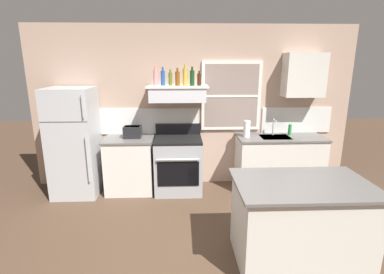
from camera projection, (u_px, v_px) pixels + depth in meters
ground_plane at (201, 263)px, 3.17m from camera, size 16.00×16.00×0.00m
back_wall at (194, 107)px, 4.98m from camera, size 5.40×0.11×2.70m
refrigerator at (74, 142)px, 4.65m from camera, size 0.70×0.72×1.73m
counter_left_of_stove at (130, 165)px, 4.85m from camera, size 0.79×0.63×0.91m
toaster at (133, 132)px, 4.74m from camera, size 0.30×0.20×0.19m
stove_range at (178, 164)px, 4.84m from camera, size 0.76×0.69×1.09m
range_hood_shelf at (178, 93)px, 4.64m from camera, size 0.96×0.52×0.24m
bottle_rose_pink at (156, 77)px, 4.60m from camera, size 0.07×0.07×0.31m
bottle_blue_liqueur at (163, 78)px, 4.60m from camera, size 0.07×0.07×0.29m
bottle_olive_oil_square at (170, 79)px, 4.60m from camera, size 0.06×0.06×0.25m
bottle_amber_wine at (178, 78)px, 4.56m from camera, size 0.07×0.07×0.27m
bottle_champagne_gold_foil at (185, 77)px, 4.56m from camera, size 0.08×0.08×0.33m
bottle_dark_green_wine at (192, 78)px, 4.54m from camera, size 0.07×0.07×0.29m
bottle_brown_stout at (199, 79)px, 4.57m from camera, size 0.06×0.06×0.23m
counter_right_with_sink at (279, 162)px, 4.95m from camera, size 1.43×0.63×0.91m
sink_faucet at (274, 125)px, 4.88m from camera, size 0.03×0.17×0.28m
paper_towel_roll at (247, 129)px, 4.78m from camera, size 0.11×0.11×0.27m
dish_soap_bottle at (290, 130)px, 4.91m from camera, size 0.06×0.06×0.18m
kitchen_island at (299, 222)px, 3.12m from camera, size 1.40×0.90×0.91m
upper_cabinet_right at (304, 75)px, 4.73m from camera, size 0.64×0.32×0.70m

